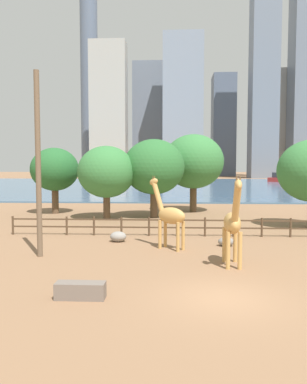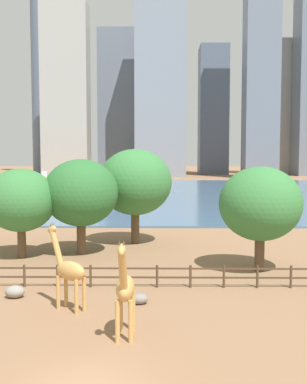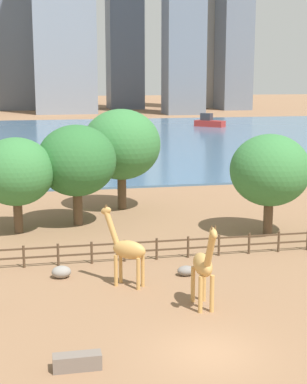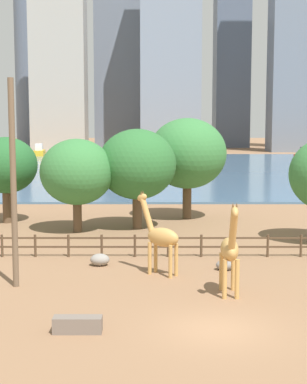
# 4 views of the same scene
# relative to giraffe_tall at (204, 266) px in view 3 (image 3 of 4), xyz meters

# --- Properties ---
(ground_plane) EXTENTS (400.00, 400.00, 0.00)m
(ground_plane) POSITION_rel_giraffe_tall_xyz_m (-1.01, 75.60, -2.08)
(ground_plane) COLOR #8C6647
(harbor_water) EXTENTS (180.00, 86.00, 0.20)m
(harbor_water) POSITION_rel_giraffe_tall_xyz_m (-1.01, 72.60, -1.98)
(harbor_water) COLOR #476B8C
(harbor_water) RESTS_ON ground
(giraffe_tall) EXTENTS (0.80, 2.95, 4.39)m
(giraffe_tall) POSITION_rel_giraffe_tall_xyz_m (0.00, 0.00, 0.00)
(giraffe_tall) COLOR tan
(giraffe_tall) RESTS_ON ground
(giraffe_companion) EXTENTS (2.38, 1.94, 4.23)m
(giraffe_companion) POSITION_rel_giraffe_tall_xyz_m (-3.03, 3.63, -0.11)
(giraffe_companion) COLOR tan
(giraffe_companion) RESTS_ON ground
(boulder_near_fence) EXTENTS (0.96, 0.72, 0.54)m
(boulder_near_fence) POSITION_rel_giraffe_tall_xyz_m (0.36, 4.54, -1.81)
(boulder_near_fence) COLOR gray
(boulder_near_fence) RESTS_ON ground
(boulder_by_pole) EXTENTS (1.04, 0.87, 0.65)m
(boulder_by_pole) POSITION_rel_giraffe_tall_xyz_m (-6.30, 5.52, -1.75)
(boulder_by_pole) COLOR gray
(boulder_by_pole) RESTS_ON ground
(feeding_trough) EXTENTS (1.80, 0.60, 0.60)m
(feeding_trough) POSITION_rel_giraffe_tall_xyz_m (-6.18, -4.69, -1.78)
(feeding_trough) COLOR #72665B
(feeding_trough) RESTS_ON ground
(enclosure_fence) EXTENTS (26.12, 0.14, 1.30)m
(enclosure_fence) POSITION_rel_giraffe_tall_xyz_m (-1.28, 7.60, -1.32)
(enclosure_fence) COLOR #4C3826
(enclosure_fence) RESTS_ON ground
(tree_left_large) EXTENTS (5.65, 5.65, 7.25)m
(tree_left_large) POSITION_rel_giraffe_tall_xyz_m (-4.58, 16.67, 2.61)
(tree_left_large) COLOR brown
(tree_left_large) RESTS_ON ground
(tree_center_broad) EXTENTS (5.37, 5.37, 6.84)m
(tree_center_broad) POSITION_rel_giraffe_tall_xyz_m (7.94, 11.62, 2.33)
(tree_center_broad) COLOR brown
(tree_center_broad) RESTS_ON ground
(tree_right_tall) EXTENTS (6.23, 6.23, 8.06)m
(tree_right_tall) POSITION_rel_giraffe_tall_xyz_m (-0.70, 21.16, 3.15)
(tree_right_tall) COLOR brown
(tree_right_tall) RESTS_ON ground
(tree_left_small) EXTENTS (5.14, 5.14, 6.58)m
(tree_left_small) POSITION_rel_giraffe_tall_xyz_m (-8.76, 15.34, 2.17)
(tree_left_small) COLOR brown
(tree_left_small) RESTS_ON ground
(boat_ferry) EXTENTS (6.00, 5.81, 2.70)m
(boat_ferry) POSITION_rel_giraffe_tall_xyz_m (27.55, 90.96, -0.96)
(boat_ferry) COLOR #B22D28
(boat_ferry) RESTS_ON harbor_water
(skyline_tower_needle) EXTENTS (16.67, 11.38, 59.23)m
(skyline_tower_needle) POSITION_rel_giraffe_tall_xyz_m (1.34, 141.81, 27.54)
(skyline_tower_needle) COLOR gray
(skyline_tower_needle) RESTS_ON ground
(skyline_block_left) EXTENTS (15.42, 12.59, 53.09)m
(skyline_block_left) POSITION_rel_giraffe_tall_xyz_m (-13.89, 162.83, 24.47)
(skyline_block_left) COLOR slate
(skyline_block_left) RESTS_ON ground
(skyline_block_right) EXTENTS (10.48, 12.55, 47.04)m
(skyline_block_right) POSITION_rel_giraffe_tall_xyz_m (20.99, 161.59, 21.45)
(skyline_block_right) COLOR slate
(skyline_block_right) RESTS_ON ground
(skyline_tower_short) EXTENTS (12.18, 12.48, 49.08)m
(skyline_tower_short) POSITION_rel_giraffe_tall_xyz_m (43.77, 162.90, 22.47)
(skyline_tower_short) COLOR #ADA89E
(skyline_tower_short) RESTS_ON ground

